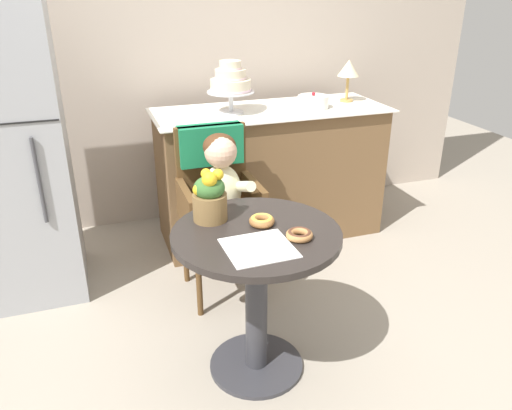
{
  "coord_description": "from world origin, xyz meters",
  "views": [
    {
      "loc": [
        -0.62,
        -1.78,
        1.69
      ],
      "look_at": [
        0.05,
        0.15,
        0.77
      ],
      "focal_mm": 35.53,
      "sensor_mm": 36.0,
      "label": 1
    }
  ],
  "objects_px": {
    "donut_front": "(299,234)",
    "refrigerator": "(4,150)",
    "cafe_table": "(256,275)",
    "donut_mid": "(262,220)",
    "flower_vase": "(210,197)",
    "wicker_chair": "(216,184)",
    "tiered_cake_stand": "(231,82)",
    "round_layer_cake": "(313,102)",
    "table_lamp": "(349,70)",
    "seated_child": "(223,188)"
  },
  "relations": [
    {
      "from": "seated_child",
      "to": "flower_vase",
      "type": "relative_size",
      "value": 3.11
    },
    {
      "from": "refrigerator",
      "to": "table_lamp",
      "type": "bearing_deg",
      "value": 6.57
    },
    {
      "from": "seated_child",
      "to": "donut_front",
      "type": "bearing_deg",
      "value": -80.51
    },
    {
      "from": "cafe_table",
      "to": "refrigerator",
      "type": "distance_m",
      "value": 1.56
    },
    {
      "from": "donut_front",
      "to": "tiered_cake_stand",
      "type": "height_order",
      "value": "tiered_cake_stand"
    },
    {
      "from": "flower_vase",
      "to": "cafe_table",
      "type": "bearing_deg",
      "value": -48.35
    },
    {
      "from": "flower_vase",
      "to": "round_layer_cake",
      "type": "xyz_separation_m",
      "value": [
        0.98,
        1.08,
        0.11
      ]
    },
    {
      "from": "tiered_cake_stand",
      "to": "refrigerator",
      "type": "xyz_separation_m",
      "value": [
        -1.33,
        -0.2,
        -0.24
      ]
    },
    {
      "from": "cafe_table",
      "to": "round_layer_cake",
      "type": "height_order",
      "value": "round_layer_cake"
    },
    {
      "from": "round_layer_cake",
      "to": "donut_mid",
      "type": "bearing_deg",
      "value": -123.26
    },
    {
      "from": "flower_vase",
      "to": "tiered_cake_stand",
      "type": "height_order",
      "value": "tiered_cake_stand"
    },
    {
      "from": "seated_child",
      "to": "wicker_chair",
      "type": "bearing_deg",
      "value": 90.0
    },
    {
      "from": "flower_vase",
      "to": "refrigerator",
      "type": "height_order",
      "value": "refrigerator"
    },
    {
      "from": "donut_mid",
      "to": "refrigerator",
      "type": "bearing_deg",
      "value": 136.16
    },
    {
      "from": "round_layer_cake",
      "to": "wicker_chair",
      "type": "bearing_deg",
      "value": -148.83
    },
    {
      "from": "donut_mid",
      "to": "table_lamp",
      "type": "xyz_separation_m",
      "value": [
        1.09,
        1.3,
        0.38
      ]
    },
    {
      "from": "table_lamp",
      "to": "flower_vase",
      "type": "bearing_deg",
      "value": -137.5
    },
    {
      "from": "flower_vase",
      "to": "refrigerator",
      "type": "xyz_separation_m",
      "value": [
        -0.9,
        0.93,
        0.02
      ]
    },
    {
      "from": "cafe_table",
      "to": "donut_front",
      "type": "height_order",
      "value": "donut_front"
    },
    {
      "from": "round_layer_cake",
      "to": "refrigerator",
      "type": "xyz_separation_m",
      "value": [
        -1.88,
        -0.15,
        -0.09
      ]
    },
    {
      "from": "donut_front",
      "to": "round_layer_cake",
      "type": "relative_size",
      "value": 0.54
    },
    {
      "from": "seated_child",
      "to": "round_layer_cake",
      "type": "xyz_separation_m",
      "value": [
        0.81,
        0.64,
        0.26
      ]
    },
    {
      "from": "wicker_chair",
      "to": "tiered_cake_stand",
      "type": "relative_size",
      "value": 2.93
    },
    {
      "from": "seated_child",
      "to": "flower_vase",
      "type": "distance_m",
      "value": 0.49
    },
    {
      "from": "seated_child",
      "to": "refrigerator",
      "type": "xyz_separation_m",
      "value": [
        -1.07,
        0.49,
        0.17
      ]
    },
    {
      "from": "cafe_table",
      "to": "wicker_chair",
      "type": "xyz_separation_m",
      "value": [
        0.02,
        0.76,
        0.13
      ]
    },
    {
      "from": "wicker_chair",
      "to": "donut_front",
      "type": "height_order",
      "value": "wicker_chair"
    },
    {
      "from": "donut_mid",
      "to": "refrigerator",
      "type": "xyz_separation_m",
      "value": [
        -1.09,
        1.05,
        0.11
      ]
    },
    {
      "from": "flower_vase",
      "to": "donut_mid",
      "type": "bearing_deg",
      "value": -31.86
    },
    {
      "from": "cafe_table",
      "to": "donut_front",
      "type": "xyz_separation_m",
      "value": [
        0.14,
        -0.12,
        0.23
      ]
    },
    {
      "from": "round_layer_cake",
      "to": "table_lamp",
      "type": "relative_size",
      "value": 0.72
    },
    {
      "from": "cafe_table",
      "to": "table_lamp",
      "type": "xyz_separation_m",
      "value": [
        1.13,
        1.35,
        0.61
      ]
    },
    {
      "from": "wicker_chair",
      "to": "flower_vase",
      "type": "xyz_separation_m",
      "value": [
        -0.18,
        -0.59,
        0.19
      ]
    },
    {
      "from": "donut_front",
      "to": "donut_mid",
      "type": "relative_size",
      "value": 1.0
    },
    {
      "from": "cafe_table",
      "to": "refrigerator",
      "type": "xyz_separation_m",
      "value": [
        -1.05,
        1.1,
        0.34
      ]
    },
    {
      "from": "donut_front",
      "to": "refrigerator",
      "type": "xyz_separation_m",
      "value": [
        -1.19,
        1.22,
        0.11
      ]
    },
    {
      "from": "donut_front",
      "to": "tiered_cake_stand",
      "type": "distance_m",
      "value": 1.47
    },
    {
      "from": "donut_mid",
      "to": "flower_vase",
      "type": "xyz_separation_m",
      "value": [
        -0.2,
        0.12,
        0.09
      ]
    },
    {
      "from": "flower_vase",
      "to": "refrigerator",
      "type": "relative_size",
      "value": 0.14
    },
    {
      "from": "flower_vase",
      "to": "table_lamp",
      "type": "distance_m",
      "value": 1.77
    },
    {
      "from": "wicker_chair",
      "to": "table_lamp",
      "type": "bearing_deg",
      "value": 22.72
    },
    {
      "from": "wicker_chair",
      "to": "round_layer_cake",
      "type": "height_order",
      "value": "round_layer_cake"
    },
    {
      "from": "wicker_chair",
      "to": "table_lamp",
      "type": "xyz_separation_m",
      "value": [
        1.11,
        0.59,
        0.48
      ]
    },
    {
      "from": "table_lamp",
      "to": "cafe_table",
      "type": "bearing_deg",
      "value": -129.97
    },
    {
      "from": "seated_child",
      "to": "donut_mid",
      "type": "bearing_deg",
      "value": -88.07
    },
    {
      "from": "cafe_table",
      "to": "donut_mid",
      "type": "xyz_separation_m",
      "value": [
        0.04,
        0.05,
        0.23
      ]
    },
    {
      "from": "cafe_table",
      "to": "tiered_cake_stand",
      "type": "bearing_deg",
      "value": 77.99
    },
    {
      "from": "cafe_table",
      "to": "donut_front",
      "type": "distance_m",
      "value": 0.3
    },
    {
      "from": "donut_mid",
      "to": "tiered_cake_stand",
      "type": "bearing_deg",
      "value": 79.38
    },
    {
      "from": "donut_mid",
      "to": "table_lamp",
      "type": "bearing_deg",
      "value": 50.02
    }
  ]
}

